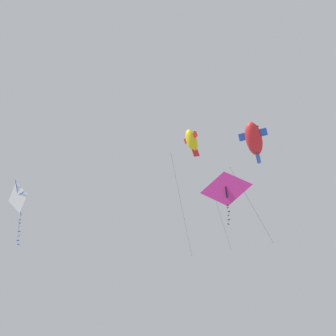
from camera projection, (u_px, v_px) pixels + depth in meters
kite_fish_upper_right at (192, 140)px, 40.65m from camera, size 2.80×2.27×9.00m
kite_diamond_far_centre at (18, 198)px, 39.41m from camera, size 1.52×1.63×4.36m
kite_delta_near_right at (226, 190)px, 40.12m from camera, size 1.77×2.71×5.09m
kite_fish_near_left at (254, 139)px, 30.64m from camera, size 2.93×2.30×6.26m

